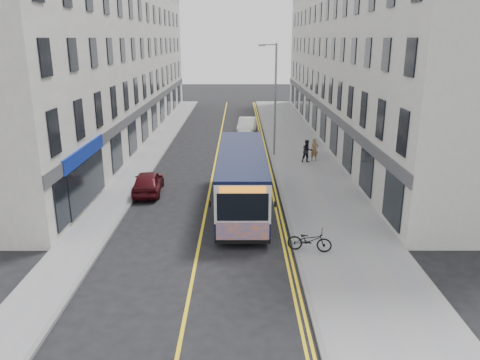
{
  "coord_description": "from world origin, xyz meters",
  "views": [
    {
      "loc": [
        1.71,
        -19.45,
        8.34
      ],
      "look_at": [
        1.73,
        2.68,
        1.6
      ],
      "focal_mm": 35.0,
      "sensor_mm": 36.0,
      "label": 1
    }
  ],
  "objects_px": {
    "car_maroon": "(148,182)",
    "car_white": "(247,125)",
    "pedestrian_near": "(315,150)",
    "streetlamp": "(274,96)",
    "pedestrian_far": "(307,151)",
    "city_bus": "(242,177)",
    "bicycle": "(310,240)"
  },
  "relations": [
    {
      "from": "bicycle",
      "to": "car_maroon",
      "type": "xyz_separation_m",
      "value": [
        -7.91,
        7.69,
        0.05
      ]
    },
    {
      "from": "pedestrian_far",
      "to": "car_maroon",
      "type": "bearing_deg",
      "value": -160.64
    },
    {
      "from": "city_bus",
      "to": "car_white",
      "type": "bearing_deg",
      "value": 88.43
    },
    {
      "from": "bicycle",
      "to": "car_maroon",
      "type": "height_order",
      "value": "car_maroon"
    },
    {
      "from": "bicycle",
      "to": "city_bus",
      "type": "bearing_deg",
      "value": 37.71
    },
    {
      "from": "pedestrian_far",
      "to": "car_maroon",
      "type": "height_order",
      "value": "pedestrian_far"
    },
    {
      "from": "pedestrian_far",
      "to": "car_white",
      "type": "relative_size",
      "value": 0.37
    },
    {
      "from": "pedestrian_near",
      "to": "pedestrian_far",
      "type": "distance_m",
      "value": 0.75
    },
    {
      "from": "bicycle",
      "to": "car_white",
      "type": "height_order",
      "value": "car_white"
    },
    {
      "from": "pedestrian_near",
      "to": "pedestrian_far",
      "type": "bearing_deg",
      "value": -156.91
    },
    {
      "from": "car_white",
      "to": "car_maroon",
      "type": "height_order",
      "value": "car_white"
    },
    {
      "from": "streetlamp",
      "to": "car_maroon",
      "type": "height_order",
      "value": "streetlamp"
    },
    {
      "from": "pedestrian_far",
      "to": "car_maroon",
      "type": "relative_size",
      "value": 0.42
    },
    {
      "from": "city_bus",
      "to": "bicycle",
      "type": "xyz_separation_m",
      "value": [
        2.68,
        -5.37,
        -1.02
      ]
    },
    {
      "from": "city_bus",
      "to": "bicycle",
      "type": "distance_m",
      "value": 6.09
    },
    {
      "from": "pedestrian_far",
      "to": "streetlamp",
      "type": "bearing_deg",
      "value": 120.02
    },
    {
      "from": "streetlamp",
      "to": "pedestrian_near",
      "type": "distance_m",
      "value": 4.79
    },
    {
      "from": "bicycle",
      "to": "pedestrian_near",
      "type": "xyz_separation_m",
      "value": [
        2.41,
        14.46,
        0.32
      ]
    },
    {
      "from": "city_bus",
      "to": "car_maroon",
      "type": "height_order",
      "value": "city_bus"
    },
    {
      "from": "pedestrian_near",
      "to": "car_white",
      "type": "xyz_separation_m",
      "value": [
        -4.55,
        10.56,
        -0.21
      ]
    },
    {
      "from": "car_white",
      "to": "pedestrian_near",
      "type": "bearing_deg",
      "value": -60.77
    },
    {
      "from": "streetlamp",
      "to": "car_white",
      "type": "distance_m",
      "value": 9.67
    },
    {
      "from": "pedestrian_near",
      "to": "pedestrian_far",
      "type": "height_order",
      "value": "pedestrian_far"
    },
    {
      "from": "streetlamp",
      "to": "bicycle",
      "type": "relative_size",
      "value": 4.52
    },
    {
      "from": "car_white",
      "to": "car_maroon",
      "type": "xyz_separation_m",
      "value": [
        -5.77,
        -17.33,
        -0.05
      ]
    },
    {
      "from": "city_bus",
      "to": "car_white",
      "type": "relative_size",
      "value": 2.41
    },
    {
      "from": "city_bus",
      "to": "car_maroon",
      "type": "distance_m",
      "value": 5.8
    },
    {
      "from": "car_maroon",
      "to": "car_white",
      "type": "bearing_deg",
      "value": -111.84
    },
    {
      "from": "bicycle",
      "to": "pedestrian_far",
      "type": "relative_size",
      "value": 1.13
    },
    {
      "from": "city_bus",
      "to": "pedestrian_near",
      "type": "distance_m",
      "value": 10.45
    },
    {
      "from": "pedestrian_near",
      "to": "streetlamp",
      "type": "bearing_deg",
      "value": 130.05
    },
    {
      "from": "bicycle",
      "to": "car_white",
      "type": "bearing_deg",
      "value": 16.07
    }
  ]
}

